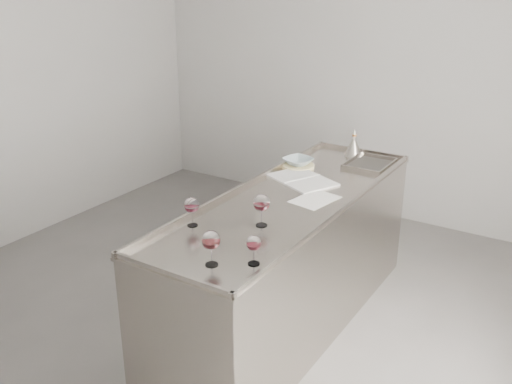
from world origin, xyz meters
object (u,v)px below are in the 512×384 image
Objects in this scene: wine_glass_right at (262,204)px; wine_glass_small at (254,244)px; wine_glass_left at (192,206)px; notebook at (302,180)px; wine_glass_middle at (211,241)px; counter at (289,262)px; wine_funnel at (354,147)px; ceramic_bowl at (298,161)px.

wine_glass_small is (0.21, -0.42, -0.03)m from wine_glass_right.
wine_glass_small is (0.55, -0.20, -0.01)m from wine_glass_left.
notebook is at bearing 107.05° from wine_glass_small.
wine_glass_middle is 0.34× the size of notebook.
wine_glass_small is (0.27, -0.87, 0.58)m from counter.
wine_glass_left is 0.80× the size of wine_funnel.
wine_glass_middle is 0.86× the size of wine_funnel.
wine_glass_small is (0.17, 0.12, -0.02)m from wine_glass_middle.
wine_glass_middle is 2.08m from wine_funnel.
wine_funnel is at bearing 64.84° from ceramic_bowl.
wine_funnel reaches higher than counter.
wine_glass_left is at bearing -75.23° from notebook.
wine_glass_small is 0.72× the size of wine_funnel.
counter is at bearing 97.77° from wine_glass_right.
notebook is 2.52× the size of wine_funnel.
wine_glass_left is at bearing -90.68° from ceramic_bowl.
ceramic_bowl is at bearing 107.23° from wine_glass_right.
wine_glass_left is at bearing -112.33° from counter.
wine_glass_middle is (0.10, -0.99, 0.60)m from counter.
wine_glass_middle is at bearing -40.50° from wine_glass_left.
notebook is (-0.16, 0.79, -0.13)m from wine_glass_right.
wine_funnel is (-0.03, 1.08, 0.53)m from counter.
counter is 0.93m from wine_glass_left.
wine_glass_middle is 0.90× the size of ceramic_bowl.
wine_glass_small is at bearing 35.01° from wine_glass_middle.
wine_funnel is at bearing 91.48° from counter.
wine_glass_left is 1.03m from notebook.
wine_glass_small reaches higher than notebook.
ceramic_bowl is (-0.36, 1.58, -0.09)m from wine_glass_middle.
ceramic_bowl reaches higher than notebook.
wine_glass_middle is 0.54m from wine_glass_right.
wine_glass_middle is 1.20× the size of wine_glass_small.
notebook is (0.18, 1.01, -0.12)m from wine_glass_left.
wine_glass_left is at bearing 159.95° from wine_glass_small.
wine_funnel reaches higher than wine_glass_right.
notebook is at bearing 101.27° from wine_glass_right.
wine_glass_small is at bearing -62.89° from wine_glass_right.
wine_glass_left is at bearing 139.50° from wine_glass_middle.
wine_glass_small reaches higher than counter.
ceramic_bowl is (0.01, 1.25, -0.08)m from wine_glass_left.
wine_glass_right is 1.54m from wine_funnel.
wine_glass_left reaches higher than counter.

